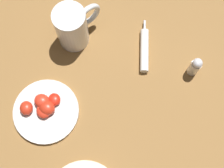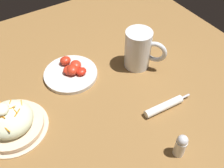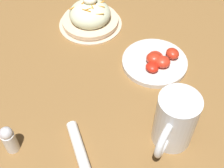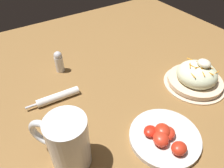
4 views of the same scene
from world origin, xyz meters
name	(u,v)px [view 3 (image 3 of 4)]	position (x,y,z in m)	size (l,w,h in m)	color
ground_plane	(88,80)	(0.00, 0.00, 0.00)	(1.43, 1.43, 0.00)	olive
salad_plate	(90,17)	(-0.10, -0.24, 0.03)	(0.22, 0.22, 0.11)	beige
beer_mug	(174,123)	(-0.13, 0.26, 0.07)	(0.14, 0.12, 0.15)	white
napkin_roll	(79,148)	(0.10, 0.21, 0.01)	(0.04, 0.18, 0.03)	white
tomato_plate	(156,61)	(-0.21, 0.02, 0.01)	(0.20, 0.20, 0.05)	silver
salt_shaker	(9,139)	(0.25, 0.14, 0.04)	(0.03, 0.03, 0.09)	white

